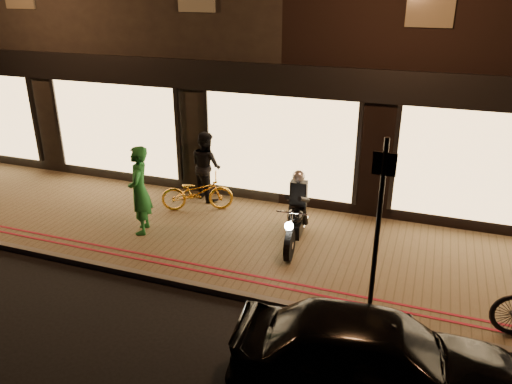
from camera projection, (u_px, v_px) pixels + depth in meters
ground at (212, 294)px, 8.93m from camera, size 90.00×90.00×0.00m
sidewalk at (251, 241)px, 10.64m from camera, size 50.00×4.00×0.12m
kerb_stone at (213, 290)px, 8.95m from camera, size 50.00×0.14×0.12m
red_kerb_lines at (224, 273)px, 9.36m from camera, size 50.00×0.26×0.01m
building_row at (330, 16)px, 15.10m from camera, size 48.00×10.11×8.50m
motorcycle at (296, 217)px, 10.19m from camera, size 0.61×1.94×1.59m
sign_post at (379, 221)px, 7.59m from camera, size 0.35×0.09×3.00m
bicycle_gold at (197, 192)px, 11.84m from camera, size 1.79×1.24×0.89m
person_green at (140, 190)px, 10.57m from camera, size 0.69×0.83×1.94m
person_dark at (206, 166)px, 12.33m from camera, size 1.06×1.01×1.73m
parked_car at (375, 357)px, 6.48m from camera, size 3.92×1.94×1.29m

